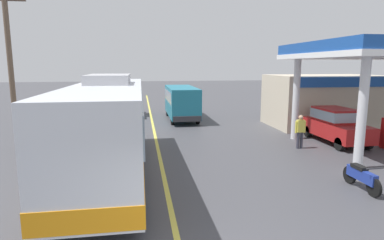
# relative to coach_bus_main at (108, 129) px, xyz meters

# --- Properties ---
(ground) EXTENTS (120.00, 120.00, 0.00)m
(ground) POSITION_rel_coach_bus_main_xyz_m (1.99, 12.08, -1.72)
(ground) COLOR #424247
(lane_divider_stripe) EXTENTS (0.16, 50.00, 0.01)m
(lane_divider_stripe) POSITION_rel_coach_bus_main_xyz_m (1.99, 7.08, -1.72)
(lane_divider_stripe) COLOR #D8CC4C
(lane_divider_stripe) RESTS_ON ground
(coach_bus_main) EXTENTS (2.60, 11.04, 3.69)m
(coach_bus_main) POSITION_rel_coach_bus_main_xyz_m (0.00, 0.00, 0.00)
(coach_bus_main) COLOR silver
(coach_bus_main) RESTS_ON ground
(gas_station_roadside) EXTENTS (9.10, 11.95, 5.10)m
(gas_station_roadside) POSITION_rel_coach_bus_main_xyz_m (13.30, 5.84, 0.91)
(gas_station_roadside) COLOR #194799
(gas_station_roadside) RESTS_ON ground
(car_at_pump) EXTENTS (1.70, 4.20, 1.82)m
(car_at_pump) POSITION_rel_coach_bus_main_xyz_m (11.33, 3.20, -0.71)
(car_at_pump) COLOR maroon
(car_at_pump) RESTS_ON ground
(minibus_opposing_lane) EXTENTS (2.04, 6.13, 2.44)m
(minibus_opposing_lane) POSITION_rel_coach_bus_main_xyz_m (4.22, 11.76, -0.25)
(minibus_opposing_lane) COLOR teal
(minibus_opposing_lane) RESTS_ON ground
(motorcycle_parked_forecourt) EXTENTS (0.55, 1.80, 0.92)m
(motorcycle_parked_forecourt) POSITION_rel_coach_bus_main_xyz_m (8.31, -3.01, -1.28)
(motorcycle_parked_forecourt) COLOR black
(motorcycle_parked_forecourt) RESTS_ON ground
(pedestrian_near_pump) EXTENTS (0.55, 0.22, 1.66)m
(pedestrian_near_pump) POSITION_rel_coach_bus_main_xyz_m (8.88, 2.31, -0.79)
(pedestrian_near_pump) COLOR #33333F
(pedestrian_near_pump) RESTS_ON ground
(car_trailing_behind_bus) EXTENTS (1.70, 4.20, 1.82)m
(car_trailing_behind_bus) POSITION_rel_coach_bus_main_xyz_m (0.19, 14.32, -0.71)
(car_trailing_behind_bus) COLOR #B2B2B7
(car_trailing_behind_bus) RESTS_ON ground
(utility_pole_roadside) EXTENTS (1.80, 0.24, 7.57)m
(utility_pole_roadside) POSITION_rel_coach_bus_main_xyz_m (-4.73, 4.22, 2.24)
(utility_pole_roadside) COLOR brown
(utility_pole_roadside) RESTS_ON ground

